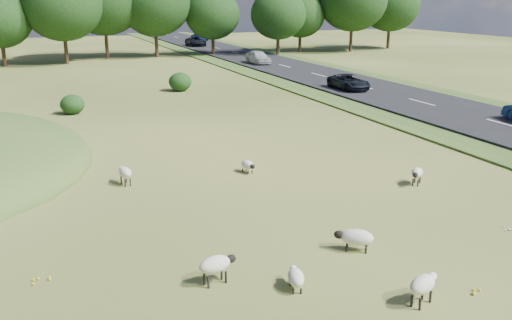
{
  "coord_description": "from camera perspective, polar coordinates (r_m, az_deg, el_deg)",
  "views": [
    {
      "loc": [
        -6.81,
        -17.76,
        7.81
      ],
      "look_at": [
        2.0,
        4.0,
        1.0
      ],
      "focal_mm": 40.0,
      "sensor_mm": 36.0,
      "label": 1
    }
  ],
  "objects": [
    {
      "name": "car_0",
      "position": [
        101.29,
        -5.66,
        12.24
      ],
      "size": [
        2.07,
        5.08,
        1.47
      ],
      "primitive_type": "imported",
      "rotation": [
        0.0,
        0.0,
        3.14
      ],
      "color": "navy",
      "rests_on": "road"
    },
    {
      "name": "sheep_1",
      "position": [
        25.95,
        -0.84,
        -0.5
      ],
      "size": [
        0.57,
        1.03,
        0.58
      ],
      "rotation": [
        0.0,
        0.0,
        4.88
      ],
      "color": "beige",
      "rests_on": "ground"
    },
    {
      "name": "sheep_5",
      "position": [
        24.89,
        -12.98,
        -1.23
      ],
      "size": [
        0.61,
        1.11,
        0.78
      ],
      "rotation": [
        0.0,
        0.0,
        1.73
      ],
      "color": "beige",
      "rests_on": "ground"
    },
    {
      "name": "sheep_0",
      "position": [
        16.19,
        -4.03,
        -10.37
      ],
      "size": [
        1.21,
        0.69,
        0.84
      ],
      "rotation": [
        0.0,
        0.0,
        0.2
      ],
      "color": "beige",
      "rests_on": "ground"
    },
    {
      "name": "sheep_2",
      "position": [
        18.42,
        9.94,
        -7.62
      ],
      "size": [
        1.25,
        1.05,
        0.72
      ],
      "rotation": [
        0.0,
        0.0,
        2.52
      ],
      "color": "beige",
      "rests_on": "ground"
    },
    {
      "name": "sheep_6",
      "position": [
        25.21,
        15.8,
        -1.26
      ],
      "size": [
        0.97,
        0.94,
        0.75
      ],
      "rotation": [
        0.0,
        0.0,
        3.89
      ],
      "color": "beige",
      "rests_on": "ground"
    },
    {
      "name": "treeline",
      "position": [
        73.43,
        -18.14,
        14.44
      ],
      "size": [
        96.28,
        14.66,
        11.7
      ],
      "color": "black",
      "rests_on": "ground"
    },
    {
      "name": "car_2",
      "position": [
        48.41,
        9.27,
        7.72
      ],
      "size": [
        2.04,
        4.42,
        1.23
      ],
      "primitive_type": "imported",
      "color": "black",
      "rests_on": "road"
    },
    {
      "name": "car_5",
      "position": [
        90.01,
        -6.04,
        11.72
      ],
      "size": [
        2.29,
        4.98,
        1.38
      ],
      "primitive_type": "imported",
      "color": "black",
      "rests_on": "road"
    },
    {
      "name": "shrubs",
      "position": [
        45.18,
        -18.77,
        6.34
      ],
      "size": [
        21.02,
        8.43,
        1.58
      ],
      "color": "black",
      "rests_on": "ground"
    },
    {
      "name": "sheep_3",
      "position": [
        16.0,
        3.99,
        -11.59
      ],
      "size": [
        0.66,
        1.06,
        0.58
      ],
      "rotation": [
        0.0,
        0.0,
        1.29
      ],
      "color": "beige",
      "rests_on": "ground"
    },
    {
      "name": "car_4",
      "position": [
        66.15,
        0.21,
        10.27
      ],
      "size": [
        1.77,
        4.4,
        1.5
      ],
      "primitive_type": "imported",
      "color": "silver",
      "rests_on": "road"
    },
    {
      "name": "sheep_4",
      "position": [
        15.78,
        16.37,
        -11.84
      ],
      "size": [
        1.18,
        0.83,
        0.82
      ],
      "rotation": [
        0.0,
        0.0,
        0.4
      ],
      "color": "beige",
      "rests_on": "ground"
    },
    {
      "name": "ground",
      "position": [
        39.16,
        -11.61,
        4.34
      ],
      "size": [
        160.0,
        160.0,
        0.0
      ],
      "primitive_type": "plane",
      "color": "#3A4A17",
      "rests_on": "ground"
    },
    {
      "name": "road",
      "position": [
        55.31,
        7.26,
        8.07
      ],
      "size": [
        8.0,
        150.0,
        0.25
      ],
      "primitive_type": "cube",
      "color": "black",
      "rests_on": "ground"
    }
  ]
}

